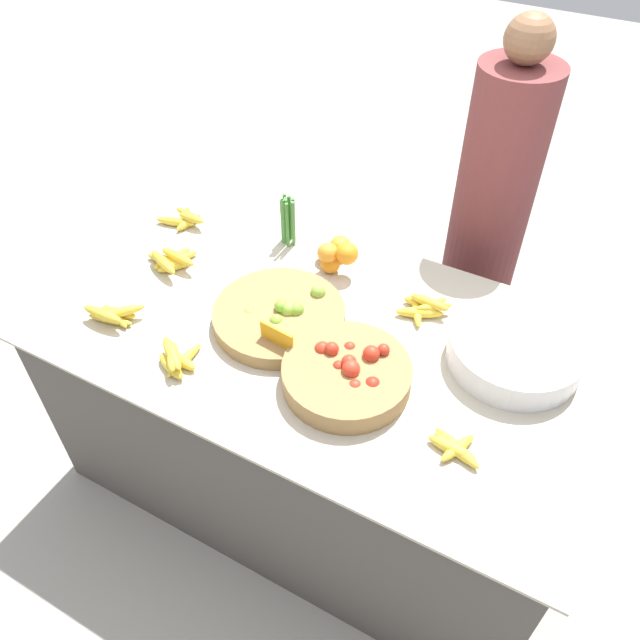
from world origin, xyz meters
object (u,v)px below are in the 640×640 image
lime_bowl (279,315)px  tomato_basket (347,374)px  vendor_person (484,238)px  price_sign (277,342)px  metal_bowl (515,350)px

lime_bowl → tomato_basket: tomato_basket is taller
lime_bowl → tomato_basket: (0.30, -0.13, 0.01)m
tomato_basket → vendor_person: bearing=82.9°
lime_bowl → price_sign: (0.07, -0.13, 0.03)m
tomato_basket → metal_bowl: tomato_basket is taller
vendor_person → metal_bowl: bearing=-66.5°
metal_bowl → vendor_person: vendor_person is taller
tomato_basket → metal_bowl: 0.51m
metal_bowl → tomato_basket: bearing=-141.7°
tomato_basket → vendor_person: size_ratio=0.24×
metal_bowl → lime_bowl: bearing=-164.9°
lime_bowl → vendor_person: (0.42, 0.83, -0.09)m
tomato_basket → price_sign: 0.23m
price_sign → vendor_person: 1.03m
vendor_person → lime_bowl: bearing=-116.9°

